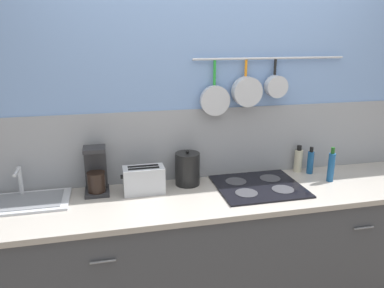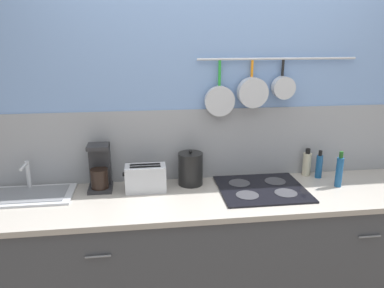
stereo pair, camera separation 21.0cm
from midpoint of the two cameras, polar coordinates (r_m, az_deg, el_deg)
The scene contains 11 objects.
wall_back at distance 2.65m, azimuth 1.09°, elevation 3.24°, with size 7.20×0.16×2.60m.
cabinet_base at distance 2.66m, azimuth 2.91°, elevation -16.59°, with size 3.22×0.61×0.85m.
countertop at distance 2.45m, azimuth 3.06°, elevation -7.91°, with size 3.26×0.63×0.03m.
sink_basin at distance 2.57m, azimuth -27.12°, elevation -7.83°, with size 0.60×0.32×0.20m.
coffee_maker at distance 2.52m, azimuth -16.76°, elevation -4.41°, with size 0.15×0.17×0.31m.
toaster at distance 2.45m, azimuth -9.81°, elevation -5.47°, with size 0.28×0.13×0.18m.
kettle at distance 2.55m, azimuth -3.06°, elevation -3.83°, with size 0.17×0.17×0.25m.
cooktop at distance 2.55m, azimuth 7.82°, elevation -6.43°, with size 0.56×0.50×0.01m.
bottle_vinegar at distance 2.87m, azimuth 13.90°, elevation -2.41°, with size 0.06×0.06×0.20m.
bottle_cooking_wine at distance 2.85m, azimuth 15.61°, elevation -2.67°, with size 0.05×0.05×0.20m.
bottle_olive_oil at distance 2.73m, azimuth 18.41°, elevation -3.30°, with size 0.05×0.05×0.25m.
Camera 1 is at (-0.73, -2.12, 1.88)m, focal length 35.00 mm.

